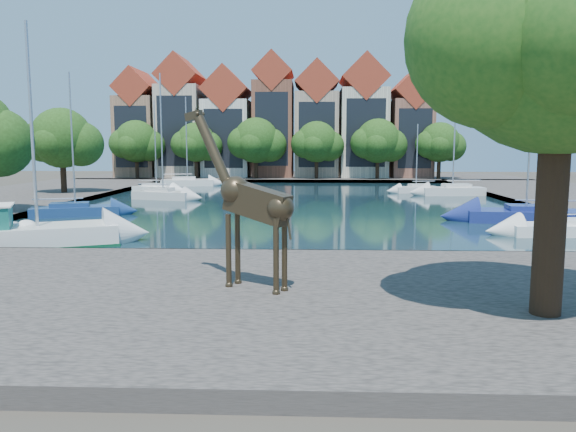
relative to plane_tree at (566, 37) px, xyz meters
name	(u,v)px	position (x,y,z in m)	size (l,w,h in m)	color
ground	(282,261)	(-7.62, 9.01, -7.67)	(160.00, 160.00, 0.00)	#38332B
water_basin	(296,202)	(-7.62, 33.01, -7.63)	(38.00, 50.00, 0.08)	black
near_quay	(271,299)	(-7.62, 2.01, -7.42)	(50.00, 14.00, 0.50)	#544D49
far_quay	(302,178)	(-7.62, 65.01, -7.42)	(60.00, 16.00, 0.50)	#544D49
left_quay	(11,199)	(-32.62, 33.01, -7.42)	(14.00, 52.00, 0.50)	#544D49
plane_tree	(566,37)	(0.00, 0.00, 0.00)	(8.32, 6.40, 10.62)	#332114
townhouse_west_end	(141,127)	(-30.62, 64.99, -0.31)	(5.44, 9.18, 14.93)	#926B50
townhouse_west_mid	(182,121)	(-24.62, 64.99, 0.56)	(5.94, 9.18, 16.79)	#C1AD94
townhouse_west_inner	(228,127)	(-18.12, 64.99, -0.32)	(6.43, 9.18, 15.15)	silver
townhouse_center	(274,120)	(-11.62, 64.99, 0.69)	(5.44, 9.18, 16.93)	brown
townhouse_east_inner	(316,125)	(-5.62, 64.99, 0.06)	(5.94, 9.18, 15.79)	tan
townhouse_east_mid	(363,122)	(0.88, 64.99, 0.43)	(6.43, 9.18, 16.65)	beige
townhouse_east_end	(409,129)	(7.38, 64.99, -0.56)	(5.44, 9.18, 14.43)	brown
far_tree_far_west	(137,143)	(-29.51, 59.50, -2.49)	(7.28, 5.60, 7.68)	#332114
far_tree_west	(197,144)	(-21.52, 59.50, -2.60)	(6.76, 5.20, 7.36)	#332114
far_tree_mid_west	(257,142)	(-13.51, 59.50, -2.38)	(7.80, 6.00, 8.00)	#332114
far_tree_mid_east	(317,143)	(-5.52, 59.50, -2.54)	(7.02, 5.40, 7.52)	#332114
far_tree_east	(379,142)	(2.49, 59.50, -2.43)	(7.54, 5.80, 7.84)	#332114
far_tree_far_east	(440,144)	(10.48, 59.50, -2.60)	(6.76, 5.20, 7.36)	#332114
side_tree_left_far	(63,140)	(-29.51, 37.00, -2.29)	(7.28, 5.60, 7.88)	#332114
giraffe_statue	(249,201)	(-8.32, 2.46, -4.42)	(3.63, 2.23, 5.60)	#34291A
motorsailer	(4,232)	(-20.91, 10.88, -6.78)	(9.88, 6.43, 10.60)	silver
sailboat_left_b	(75,209)	(-22.62, 22.98, -7.08)	(6.12, 3.80, 9.73)	navy
sailboat_left_c	(163,193)	(-19.62, 34.82, -7.01)	(5.73, 3.33, 11.10)	beige
sailboat_left_d	(157,187)	(-22.18, 41.93, -7.06)	(5.14, 3.13, 9.29)	white
sailboat_left_e	(187,181)	(-21.05, 51.34, -7.00)	(6.42, 3.13, 10.42)	silver
sailboat_right_a	(563,227)	(7.38, 16.01, -7.13)	(6.00, 2.35, 8.16)	white
sailboat_right_b	(526,213)	(7.38, 21.32, -7.01)	(7.66, 3.28, 12.62)	navy
sailboat_right_c	(453,189)	(7.38, 40.04, -6.96)	(6.05, 2.49, 11.45)	silver
sailboat_right_d	(416,188)	(4.38, 42.83, -7.11)	(4.69, 2.62, 6.94)	silver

